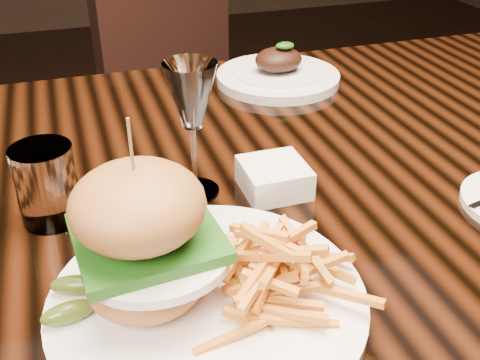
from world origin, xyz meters
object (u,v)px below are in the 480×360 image
object	(u,v)px
dining_table	(245,209)
burger_plate	(199,263)
wine_glass	(191,101)
chair_far	(191,81)
far_dish	(278,74)

from	to	relation	value
dining_table	burger_plate	distance (m)	0.32
wine_glass	chair_far	distance (m)	1.01
burger_plate	far_dish	world-z (taller)	burger_plate
dining_table	chair_far	distance (m)	0.90
dining_table	wine_glass	distance (m)	0.23
dining_table	wine_glass	world-z (taller)	wine_glass
burger_plate	wine_glass	bearing A→B (deg)	84.10
dining_table	far_dish	bearing A→B (deg)	60.73
burger_plate	far_dish	bearing A→B (deg)	68.37
far_dish	wine_glass	bearing A→B (deg)	-126.43
wine_glass	burger_plate	bearing A→B (deg)	-102.71
far_dish	chair_far	xyz separation A→B (m)	(-0.04, 0.59, -0.23)
burger_plate	dining_table	bearing A→B (deg)	69.34
wine_glass	chair_far	bearing A→B (deg)	77.25
far_dish	burger_plate	bearing A→B (deg)	-118.44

